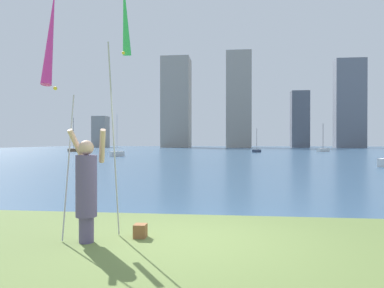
{
  "coord_description": "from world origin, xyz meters",
  "views": [
    {
      "loc": [
        0.51,
        -5.83,
        1.64
      ],
      "look_at": [
        -1.83,
        15.22,
        1.5
      ],
      "focal_mm": 32.81,
      "sensor_mm": 36.0,
      "label": 1
    }
  ],
  "objects": [
    {
      "name": "sailboat_7",
      "position": [
        4.46,
        48.58,
        0.25
      ],
      "size": [
        1.47,
        1.96,
        3.67
      ],
      "color": "#333D51",
      "rests_on": "ground"
    },
    {
      "name": "sailboat_4",
      "position": [
        -12.0,
        31.74,
        0.35
      ],
      "size": [
        1.4,
        1.64,
        4.71
      ],
      "color": "silver",
      "rests_on": "ground"
    },
    {
      "name": "skyline_tower_0",
      "position": [
        -36.53,
        90.83,
        4.44
      ],
      "size": [
        4.07,
        3.78,
        8.88
      ],
      "color": "gray",
      "rests_on": "ground"
    },
    {
      "name": "sailboat_3",
      "position": [
        -25.04,
        48.84,
        0.32
      ],
      "size": [
        1.9,
        1.77,
        5.56
      ],
      "color": "brown",
      "rests_on": "ground"
    },
    {
      "name": "sailboat_6",
      "position": [
        15.57,
        53.67,
        0.33
      ],
      "size": [
        2.47,
        2.51,
        4.63
      ],
      "color": "silver",
      "rests_on": "ground"
    },
    {
      "name": "kite_flag_right",
      "position": [
        -1.44,
        0.45,
        3.83
      ],
      "size": [
        0.16,
        1.12,
        4.62
      ],
      "color": "#B2B2B7",
      "rests_on": "ground"
    },
    {
      "name": "bag",
      "position": [
        -1.03,
        0.02,
        0.12
      ],
      "size": [
        0.2,
        0.21,
        0.23
      ],
      "color": "brown",
      "rests_on": "ground"
    },
    {
      "name": "kite_flag_left",
      "position": [
        -2.23,
        -0.72,
        3.2
      ],
      "size": [
        0.16,
        1.02,
        4.05
      ],
      "color": "#B2B2B7",
      "rests_on": "ground"
    },
    {
      "name": "ground",
      "position": [
        0.0,
        50.95,
        -0.06
      ],
      "size": [
        120.0,
        138.0,
        0.12
      ],
      "color": "#5B7038"
    },
    {
      "name": "skyline_tower_4",
      "position": [
        31.92,
        91.39,
        11.8
      ],
      "size": [
        7.75,
        3.54,
        23.6
      ],
      "color": "slate",
      "rests_on": "ground"
    },
    {
      "name": "skyline_tower_3",
      "position": [
        19.34,
        92.99,
        7.75
      ],
      "size": [
        4.79,
        3.55,
        15.5
      ],
      "color": "#565B66",
      "rests_on": "ground"
    },
    {
      "name": "skyline_tower_2",
      "position": [
        2.61,
        91.98,
        13.1
      ],
      "size": [
        6.81,
        7.21,
        26.19
      ],
      "color": "gray",
      "rests_on": "ground"
    },
    {
      "name": "person",
      "position": [
        -1.83,
        -0.34,
        0.91
      ],
      "size": [
        0.68,
        0.5,
        1.86
      ],
      "rotation": [
        0.0,
        0.0,
        -0.32
      ],
      "color": "#594C72",
      "rests_on": "ground"
    },
    {
      "name": "skyline_tower_1",
      "position": [
        -15.02,
        93.51,
        12.75
      ],
      "size": [
        7.93,
        7.55,
        25.49
      ],
      "color": "gray",
      "rests_on": "ground"
    }
  ]
}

